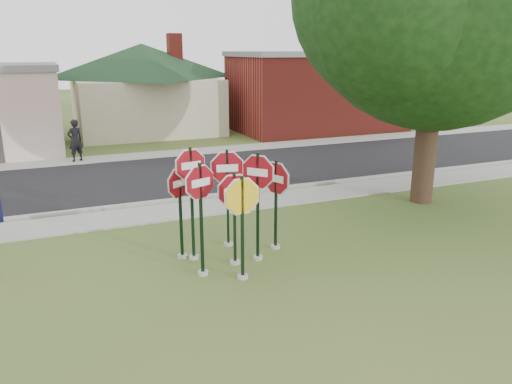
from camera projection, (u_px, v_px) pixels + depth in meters
name	position (u px, v px, depth m)	size (l,w,h in m)	color
ground	(251.00, 285.00, 10.62)	(120.00, 120.00, 0.00)	#355620
sidewalk_near	(184.00, 210.00, 15.48)	(60.00, 1.60, 0.06)	gray
road	(154.00, 178.00, 19.47)	(60.00, 7.00, 0.04)	black
sidewalk_far	(135.00, 157.00, 23.28)	(60.00, 1.60, 0.06)	gray
curb	(176.00, 200.00, 16.36)	(60.00, 0.20, 0.14)	gray
stop_sign_center	(234.00, 206.00, 11.30)	(1.08, 0.24, 2.31)	#9F9C94
stop_sign_yellow	(242.00, 214.00, 10.53)	(1.11, 0.24, 2.43)	#9F9C94
stop_sign_left	(201.00, 204.00, 10.67)	(0.98, 0.38, 2.65)	#9F9C94
stop_sign_right	(258.00, 191.00, 11.48)	(0.76, 0.83, 2.70)	#9F9C94
stop_sign_back_right	(227.00, 184.00, 12.33)	(1.13, 0.26, 2.61)	#9F9C94
stop_sign_back_left	(191.00, 188.00, 11.48)	(1.03, 0.24, 2.82)	#9F9C94
stop_sign_far_right	(276.00, 193.00, 12.19)	(0.44, 1.04, 2.38)	#9F9C94
stop_sign_far_left	(180.00, 201.00, 11.63)	(0.85, 0.55, 2.37)	#9F9C94
building_house	(143.00, 70.00, 29.86)	(11.60, 11.60, 6.20)	beige
building_brick	(317.00, 91.00, 30.83)	(10.20, 6.20, 4.75)	maroon
bg_tree_right	(381.00, 40.00, 40.34)	(5.60, 5.60, 8.40)	#2F1F15
pedestrian	(75.00, 140.00, 21.96)	(0.68, 0.45, 1.86)	black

